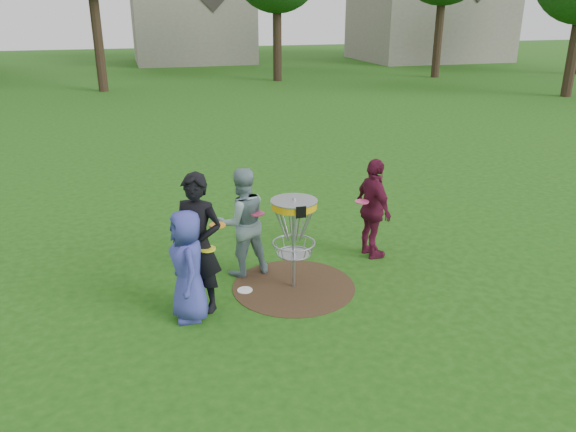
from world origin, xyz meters
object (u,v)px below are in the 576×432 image
object	(u,v)px
player_black	(198,244)
disc_golf_basket	(294,222)
player_blue	(188,266)
player_grey	(242,222)
player_maroon	(373,209)

from	to	relation	value
player_black	disc_golf_basket	distance (m)	1.41
player_blue	player_black	size ratio (longest dim) A/B	0.79
player_black	disc_golf_basket	world-z (taller)	player_black
player_black	disc_golf_basket	xyz separation A→B (m)	(1.39, 0.24, 0.07)
player_black	player_grey	distance (m)	1.20
player_blue	disc_golf_basket	world-z (taller)	player_blue
player_grey	player_maroon	xyz separation A→B (m)	(2.15, 0.02, -0.02)
player_blue	disc_golf_basket	xyz separation A→B (m)	(1.55, 0.44, 0.27)
player_black	disc_golf_basket	bearing A→B (deg)	43.73
player_black	player_grey	bearing A→B (deg)	83.45
player_grey	disc_golf_basket	size ratio (longest dim) A/B	1.21
player_blue	player_grey	size ratio (longest dim) A/B	0.90
player_grey	disc_golf_basket	world-z (taller)	player_grey
player_black	player_blue	bearing A→B (deg)	-95.29
player_blue	player_black	world-z (taller)	player_black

